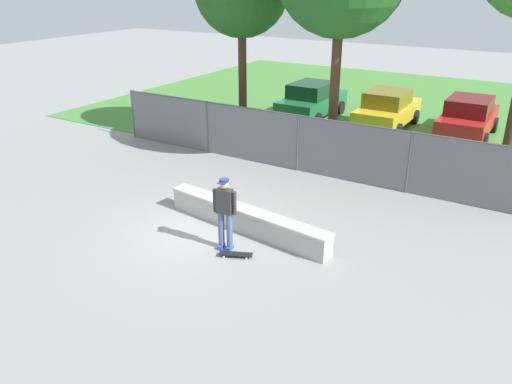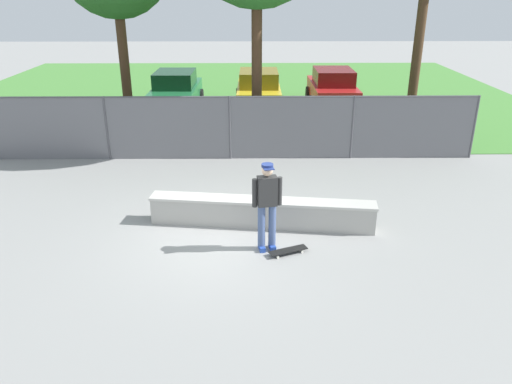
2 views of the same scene
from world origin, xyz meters
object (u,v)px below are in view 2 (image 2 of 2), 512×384
Objects in this scene: car_yellow at (259,90)px; skateboard at (288,250)px; car_green at (176,90)px; car_red at (332,88)px; concrete_ledge at (262,212)px; skateboarder at (267,203)px.

skateboard is at bearing -88.28° from car_yellow.
car_red is (6.78, 0.50, 0.00)m from car_green.
concrete_ledge is at bearing -73.07° from car_green.
car_red reaches higher than skateboard.
car_green and car_yellow have the same top height.
car_green is (-3.49, 12.27, -0.19)m from skateboarder.
concrete_ledge is 1.19× the size of car_red.
car_red is (3.24, 0.38, 0.00)m from car_yellow.
skateboarder reaches higher than skateboard.
car_green and car_red have the same top height.
concrete_ledge is 1.39m from skateboard.
car_red is at bearing 73.97° from concrete_ledge.
car_green is 6.79m from car_red.
concrete_ledge is 1.19× the size of car_green.
skateboarder is at bearing -90.22° from car_yellow.
skateboard is at bearing -26.02° from skateboarder.
concrete_ledge is 2.73× the size of skateboarder.
skateboarder is 13.20m from car_red.
car_yellow is (3.54, 0.12, 0.00)m from car_green.
car_green reaches higher than skateboard.
car_yellow is 1.00× the size of car_red.
skateboarder reaches higher than car_green.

